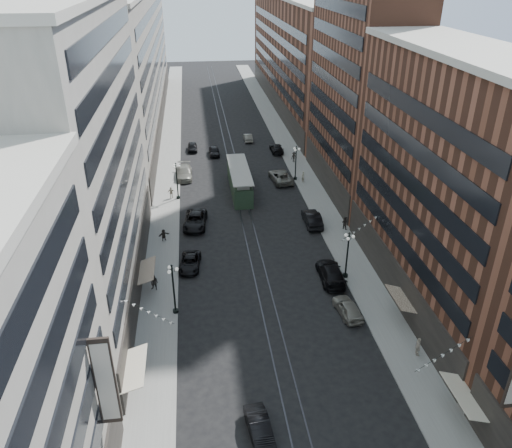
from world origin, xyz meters
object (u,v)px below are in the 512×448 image
pedestrian_8 (303,177)px  car_extra_0 (331,273)px  car_7 (195,220)px  car_8 (184,172)px  car_4 (348,308)px  pedestrian_4 (418,347)px  pedestrian_7 (345,223)px  pedestrian_9 (294,157)px  car_10 (312,219)px  car_9 (192,147)px  car_5 (260,429)px  car_14 (248,137)px  lamppost_sw_mid (177,180)px  pedestrian_5 (164,235)px  car_2 (190,263)px  car_12 (277,148)px  car_11 (281,176)px  pedestrian_6 (171,193)px  lamppost_sw_far (173,287)px  lamppost_se_far (347,253)px  car_13 (214,151)px  lamppost_se_mid (296,162)px  pedestrian_2 (154,283)px

pedestrian_8 → car_extra_0: 26.94m
car_7 → car_8: bearing=101.2°
car_4 → car_7: (-14.47, 20.52, 0.08)m
pedestrian_4 → pedestrian_7: bearing=11.1°
car_extra_0 → pedestrian_9: bearing=-92.9°
car_10 → pedestrian_8: size_ratio=2.99×
car_9 → car_5: bearing=-86.7°
car_14 → lamppost_sw_mid: bearing=62.5°
car_5 → car_9: 63.53m
car_4 → pedestrian_5: pedestrian_5 is taller
car_2 → car_12: bearing=73.3°
car_11 → lamppost_sw_mid: bearing=10.0°
pedestrian_6 → pedestrian_8: size_ratio=0.97×
car_5 → car_extra_0: (10.39, 19.13, 0.16)m
lamppost_sw_far → car_extra_0: size_ratio=0.91×
car_extra_0 → pedestrian_4: bearing=111.3°
lamppost_se_far → car_14: (-5.23, 48.42, -2.40)m
car_8 → lamppost_sw_mid: bearing=-96.1°
car_12 → pedestrian_5: pedestrian_5 is taller
lamppost_sw_mid → car_12: 25.55m
car_7 → pedestrian_5: size_ratio=3.99×
car_13 → car_10: bearing=-69.3°
lamppost_se_mid → pedestrian_9: size_ratio=3.12×
lamppost_sw_mid → car_8: (0.91, 8.26, -2.22)m
lamppost_se_mid → pedestrian_6: size_ratio=3.15×
car_8 → car_14: (12.25, 17.16, -0.18)m
car_5 → car_11: 48.04m
car_9 → car_12: 15.44m
car_4 → lamppost_se_far: bearing=-110.9°
car_11 → pedestrian_9: size_ratio=3.50×
pedestrian_9 → car_12: bearing=85.2°
car_8 → pedestrian_5: size_ratio=3.97×
lamppost_sw_far → lamppost_se_far: 18.83m
car_11 → pedestrian_2: bearing=50.1°
lamppost_sw_far → pedestrian_8: lamppost_sw_far is taller
car_7 → pedestrian_7: size_ratio=3.56×
pedestrian_2 → car_11: pedestrian_2 is taller
lamppost_se_mid → car_8: bearing=169.4°
lamppost_sw_mid → pedestrian_5: bearing=-97.5°
pedestrian_7 → car_7: bearing=32.4°
lamppost_sw_mid → car_extra_0: lamppost_sw_mid is taller
car_11 → car_14: 20.87m
pedestrian_4 → lamppost_se_far: bearing=23.8°
car_13 → car_extra_0: 42.67m
car_8 → car_9: 12.92m
car_4 → pedestrian_5: size_ratio=2.95×
car_2 → car_12: 40.48m
lamppost_sw_mid → pedestrian_5: lamppost_sw_mid is taller
car_2 → car_14: car_14 is taller
car_8 → car_12: bearing=31.4°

